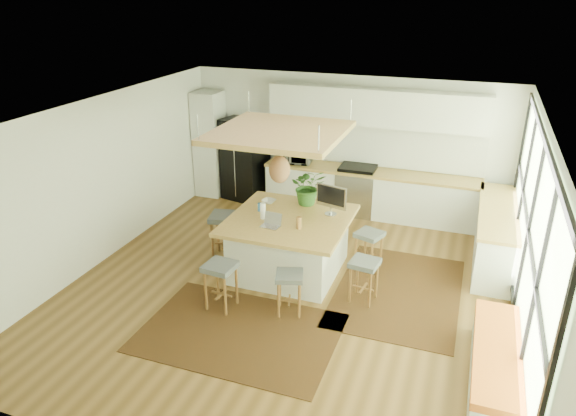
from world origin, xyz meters
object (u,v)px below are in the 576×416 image
at_px(stool_left_side, 225,238).
at_px(island_plant, 308,190).
at_px(island, 289,245).
at_px(stool_near_left, 221,286).
at_px(stool_near_right, 289,291).
at_px(stool_right_back, 368,249).
at_px(microwave, 298,155).
at_px(fridge, 245,157).
at_px(laptop, 270,220).
at_px(monitor, 331,199).
at_px(stool_right_front, 364,279).

bearing_deg(stool_left_side, island_plant, 23.93).
bearing_deg(island, stool_near_left, -112.44).
bearing_deg(stool_near_right, stool_right_back, 64.24).
distance_m(stool_near_right, stool_left_side, 2.00).
distance_m(island, microwave, 2.85).
relative_size(fridge, stool_right_back, 2.63).
xyz_separation_m(stool_right_back, laptop, (-1.35, -0.88, 0.70)).
bearing_deg(laptop, stool_near_left, -106.59).
height_order(island, stool_near_right, island).
height_order(island, microwave, microwave).
xyz_separation_m(stool_near_right, laptop, (-0.57, 0.74, 0.70)).
bearing_deg(monitor, fridge, 152.35).
height_order(stool_left_side, island_plant, island_plant).
distance_m(fridge, laptop, 3.58).
xyz_separation_m(fridge, stool_right_back, (3.15, -2.20, -0.57)).
bearing_deg(stool_right_front, stool_near_right, -144.11).
distance_m(stool_near_right, stool_right_front, 1.13).
relative_size(island, laptop, 6.16).
bearing_deg(island_plant, island, -98.53).
bearing_deg(island_plant, fridge, 135.32).
distance_m(stool_near_right, island_plant, 1.99).
height_order(fridge, laptop, fridge).
bearing_deg(stool_right_front, laptop, 177.09).
bearing_deg(stool_near_right, island, 109.80).
xyz_separation_m(stool_near_left, stool_near_right, (0.96, 0.20, 0.00)).
bearing_deg(stool_near_left, stool_left_side, 113.80).
distance_m(stool_near_right, monitor, 1.72).
bearing_deg(island, stool_near_right, -70.20).
height_order(fridge, microwave, fridge).
xyz_separation_m(stool_right_back, island_plant, (-1.09, 0.17, 0.82)).
bearing_deg(stool_near_left, fridge, 109.33).
bearing_deg(stool_near_left, stool_near_right, 11.82).
xyz_separation_m(stool_near_left, stool_right_front, (1.87, 0.86, 0.00)).
bearing_deg(stool_right_front, microwave, 123.57).
bearing_deg(laptop, stool_right_front, 3.12).
distance_m(stool_right_front, microwave, 3.85).
height_order(stool_near_left, stool_right_back, stool_near_left).
height_order(fridge, stool_right_front, fridge).
relative_size(stool_near_left, stool_near_right, 1.11).
bearing_deg(monitor, stool_right_back, 26.23).
height_order(microwave, island_plant, island_plant).
height_order(fridge, stool_left_side, fridge).
xyz_separation_m(stool_right_back, stool_left_side, (-2.37, -0.40, 0.00)).
bearing_deg(stool_left_side, stool_right_front, -12.63).
bearing_deg(stool_left_side, microwave, 81.00).
xyz_separation_m(stool_near_right, stool_left_side, (-1.59, 1.22, 0.00)).
height_order(island, island_plant, island_plant).
xyz_separation_m(stool_left_side, monitor, (1.75, 0.28, 0.83)).
height_order(fridge, monitor, fridge).
relative_size(island, stool_left_side, 2.37).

